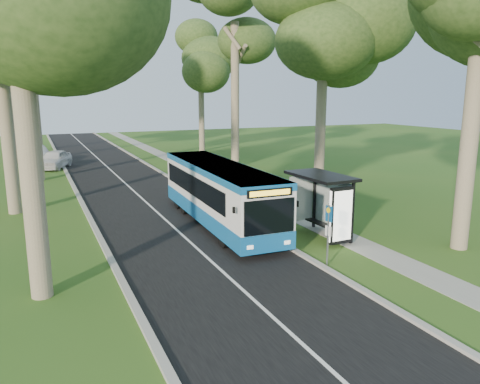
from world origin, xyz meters
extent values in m
plane|color=#2A561B|center=(0.00, 0.00, 0.00)|extent=(120.00, 120.00, 0.00)
cube|color=black|center=(-3.50, 10.00, 0.01)|extent=(7.00, 100.00, 0.02)
cube|color=#9E9B93|center=(0.00, 10.00, 0.06)|extent=(0.25, 100.00, 0.12)
cube|color=#9E9B93|center=(-7.00, 10.00, 0.06)|extent=(0.25, 100.00, 0.12)
cube|color=white|center=(-3.50, 10.00, 0.02)|extent=(0.12, 100.00, 0.00)
cube|color=gray|center=(3.00, 10.00, 0.01)|extent=(1.50, 100.00, 0.02)
cube|color=white|center=(-1.27, 1.46, 1.65)|extent=(2.65, 11.19, 2.64)
cube|color=#105797|center=(-1.27, 1.46, 0.70)|extent=(2.68, 11.22, 0.74)
cube|color=#105797|center=(-1.27, 1.46, 2.82)|extent=(2.68, 11.22, 0.30)
cube|color=black|center=(-1.27, -4.12, 1.76)|extent=(2.09, 0.11, 1.34)
cube|color=yellow|center=(-1.27, -4.16, 2.69)|extent=(1.67, 0.07, 0.20)
cube|color=black|center=(-1.27, -4.05, 0.46)|extent=(2.23, 0.19, 0.28)
cylinder|color=black|center=(-2.31, -1.97, 0.48)|extent=(0.29, 0.97, 0.96)
cylinder|color=black|center=(-0.23, -1.97, 0.48)|extent=(0.29, 0.97, 0.96)
cylinder|color=black|center=(-2.31, 4.70, 0.48)|extent=(0.29, 0.97, 0.96)
cylinder|color=black|center=(-0.23, 4.70, 0.48)|extent=(0.29, 0.97, 0.96)
cylinder|color=gray|center=(0.30, -5.47, 1.17)|extent=(0.07, 0.07, 2.33)
cube|color=navy|center=(0.30, -5.47, 2.01)|extent=(0.09, 0.33, 0.58)
cylinder|color=yellow|center=(0.27, -5.47, 2.15)|extent=(0.05, 0.21, 0.21)
cube|color=white|center=(0.30, -5.47, 1.35)|extent=(0.09, 0.28, 0.37)
cube|color=black|center=(2.71, -3.70, 1.36)|extent=(0.11, 0.11, 2.72)
cube|color=black|center=(2.71, -0.91, 1.36)|extent=(0.11, 0.11, 2.72)
cube|color=black|center=(2.04, -2.31, 2.78)|extent=(1.90, 3.37, 0.13)
cube|color=silver|center=(2.80, -2.31, 1.47)|extent=(0.13, 2.77, 2.17)
cube|color=black|center=(2.04, -3.83, 1.36)|extent=(1.15, 0.21, 2.39)
cube|color=white|center=(2.04, -3.91, 1.36)|extent=(0.92, 0.05, 2.12)
cube|color=black|center=(2.37, -1.98, 0.49)|extent=(0.48, 1.97, 0.07)
cylinder|color=black|center=(1.47, 0.48, 0.45)|extent=(0.50, 0.50, 0.90)
cylinder|color=black|center=(1.47, 0.48, 0.92)|extent=(0.54, 0.54, 0.05)
imported|color=silver|center=(-7.70, 23.52, 0.78)|extent=(3.48, 4.95, 1.56)
imported|color=#A4A7AB|center=(-9.17, 26.60, 0.85)|extent=(3.23, 5.44, 1.69)
cylinder|color=#7A6B56|center=(-9.50, -4.00, 5.25)|extent=(0.66, 0.66, 10.49)
cylinder|color=#7A6B56|center=(-10.50, 8.00, 5.52)|extent=(0.68, 0.68, 11.04)
cylinder|color=#7A6B56|center=(-9.00, 18.00, 5.30)|extent=(0.66, 0.66, 10.59)
ellipsoid|color=#2A461B|center=(-9.00, 18.00, 10.89)|extent=(5.20, 5.20, 7.26)
cylinder|color=#7A6B56|center=(-11.00, 28.00, 5.67)|extent=(0.68, 0.68, 11.33)
ellipsoid|color=#2A461B|center=(-11.00, 28.00, 11.65)|extent=(5.20, 5.20, 7.77)
cylinder|color=#7A6B56|center=(-8.50, 38.00, 4.93)|extent=(0.64, 0.64, 9.86)
ellipsoid|color=#2A461B|center=(-8.50, 38.00, 10.14)|extent=(5.20, 5.20, 6.76)
cylinder|color=#7A6B56|center=(6.50, -6.00, 5.49)|extent=(0.67, 0.67, 10.97)
cylinder|color=#7A6B56|center=(7.50, 6.00, 5.25)|extent=(0.66, 0.66, 10.50)
ellipsoid|color=#2A461B|center=(7.50, 6.00, 10.80)|extent=(5.20, 5.20, 7.20)
cylinder|color=#7A6B56|center=(6.80, 18.00, 6.06)|extent=(0.71, 0.71, 12.12)
ellipsoid|color=#2A461B|center=(6.80, 18.00, 12.47)|extent=(5.20, 5.20, 8.31)
cylinder|color=#7A6B56|center=(8.00, 30.00, 4.79)|extent=(0.63, 0.63, 9.57)
ellipsoid|color=#2A461B|center=(8.00, 30.00, 9.85)|extent=(5.20, 5.20, 6.56)
camera|label=1|loc=(-9.44, -19.23, 6.33)|focal=35.00mm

